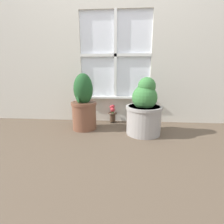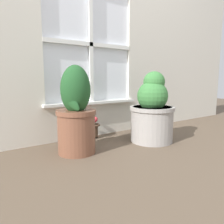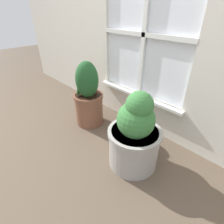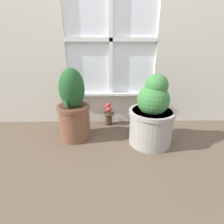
# 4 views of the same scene
# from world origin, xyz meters

# --- Properties ---
(ground_plane) EXTENTS (10.00, 10.00, 0.00)m
(ground_plane) POSITION_xyz_m (0.00, 0.00, 0.00)
(ground_plane) COLOR brown
(potted_plant_left) EXTENTS (0.29, 0.29, 0.65)m
(potted_plant_left) POSITION_xyz_m (-0.34, 0.23, 0.29)
(potted_plant_left) COLOR brown
(potted_plant_left) RESTS_ON ground_plane
(potted_plant_right) EXTENTS (0.39, 0.39, 0.62)m
(potted_plant_right) POSITION_xyz_m (0.34, 0.13, 0.26)
(potted_plant_right) COLOR #9E9993
(potted_plant_right) RESTS_ON ground_plane
(flower_vase) EXTENTS (0.12, 0.12, 0.23)m
(flower_vase) POSITION_xyz_m (-0.03, 0.51, 0.13)
(flower_vase) COLOR #473323
(flower_vase) RESTS_ON ground_plane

